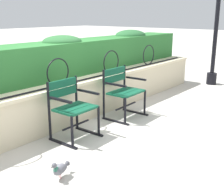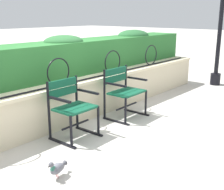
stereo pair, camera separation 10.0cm
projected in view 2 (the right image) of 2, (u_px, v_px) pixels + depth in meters
The scene contains 8 objects.
ground_plane at pixel (119, 133), 4.36m from camera, with size 60.00×60.00×0.00m, color #BCB7AD.
stone_wall at pixel (77, 100), 4.83m from camera, with size 7.22×0.41×0.65m.
iron_arch_fence at pixel (62, 74), 4.41m from camera, with size 6.68×0.02×0.42m.
hedge_row at pixel (56, 58), 5.02m from camera, with size 7.08×0.70×0.70m.
park_chair_left at pixel (71, 106), 4.10m from camera, with size 0.58×0.53×0.82m.
park_chair_right at pixel (123, 90), 4.93m from camera, with size 0.64×0.54×0.83m.
pigeon_near_chairs at pixel (57, 168), 3.14m from camera, with size 0.29×0.15×0.22m.
lamppost at pixel (222, 10), 6.86m from camera, with size 0.28×0.28×3.44m.
Camera 2 is at (-3.15, -2.56, 1.69)m, focal length 47.46 mm.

